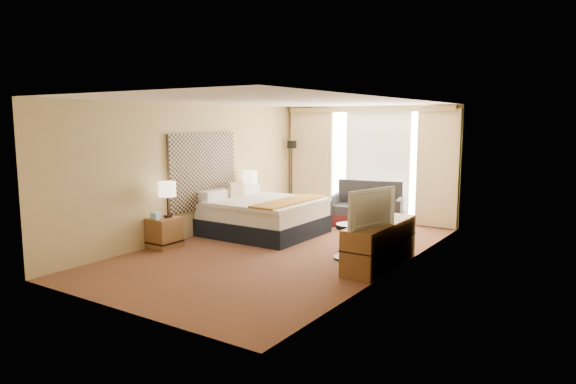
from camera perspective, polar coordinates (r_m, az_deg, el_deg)
The scene contains 21 objects.
floor at distance 9.14m, azimuth -0.52°, elevation -6.45°, with size 4.20×7.00×0.02m, color maroon.
ceiling at distance 8.86m, azimuth -0.54°, elevation 10.06°, with size 4.20×7.00×0.02m, color white.
wall_back at distance 11.96m, azimuth 8.91°, elevation 3.19°, with size 4.20×0.02×2.60m, color tan.
wall_front at distance 6.34m, azimuth -18.51°, elevation -1.31°, with size 4.20×0.02×2.60m, color tan.
wall_left at distance 10.23m, azimuth -10.34°, elevation 2.36°, with size 0.02×7.00×2.60m, color tan.
wall_right at distance 7.94m, azimuth 12.14°, elevation 0.72°, with size 0.02×7.00×2.60m, color tan.
headboard at distance 10.35m, azimuth -9.41°, elevation 2.34°, with size 0.06×1.85×1.50m, color black.
nightstand_left at distance 9.49m, azimuth -13.57°, elevation -4.43°, with size 0.45×0.52×0.55m, color brown.
nightstand_right at distance 11.31m, azimuth -4.28°, elevation -2.25°, with size 0.45×0.52×0.55m, color brown.
media_dresser at distance 8.21m, azimuth 10.18°, elevation -5.74°, with size 0.50×1.80×0.70m, color brown.
window at distance 11.83m, azimuth 9.95°, elevation 3.21°, with size 2.30×0.02×2.30m, color white.
curtains at distance 11.85m, azimuth 8.67°, elevation 3.68°, with size 4.12×0.19×2.56m.
bed at distance 10.34m, azimuth -2.77°, elevation -2.66°, with size 2.09×1.91×1.01m.
loveseat at distance 11.30m, azimuth 8.85°, elevation -2.11°, with size 1.68×1.14×0.96m.
floor_lamp at distance 12.56m, azimuth 0.42°, elevation 3.33°, with size 0.23×0.23×1.78m.
desk_chair at distance 8.51m, azimuth 7.36°, elevation -4.09°, with size 0.56×0.56×1.14m.
lamp_left at distance 9.35m, azimuth -13.28°, elevation 0.23°, with size 0.31×0.31×0.65m.
lamp_right at distance 11.17m, azimuth -4.22°, elevation 1.62°, with size 0.30×0.30×0.64m.
tissue_box at distance 9.32m, azimuth -14.49°, elevation -2.58°, with size 0.13×0.13×0.12m, color #98C5EB.
telephone at distance 11.11m, azimuth -4.78°, elevation -0.82°, with size 0.18×0.14×0.07m, color black.
television at distance 7.73m, azimuth 8.74°, elevation -1.70°, with size 1.01×0.13×0.58m, color black.
Camera 1 is at (4.95, -7.34, 2.28)m, focal length 32.00 mm.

